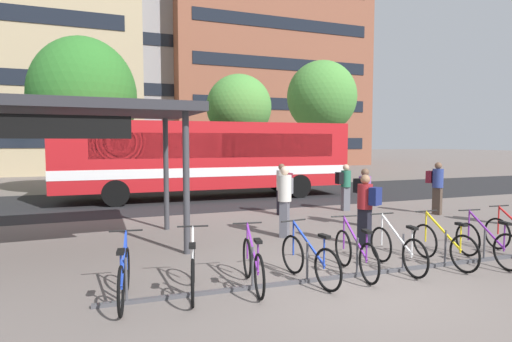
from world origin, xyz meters
The scene contains 24 objects.
ground centered at (0.00, 0.00, 0.00)m, with size 200.00×200.00×0.00m, color #6B605B.
bus_lane_asphalt centered at (0.00, 11.35, 0.00)m, with size 80.00×7.20×0.01m, color #232326.
city_bus centered at (0.09, 11.35, 1.78)m, with size 12.10×2.96×3.20m.
bike_rack centered at (0.22, 0.56, 0.09)m, with size 8.83×0.40×0.70m.
parked_bicycle_blue_0 centered at (-3.73, 0.80, 0.38)m, with size 0.52×1.72×0.99m.
parked_bicycle_white_1 centered at (-2.69, 0.77, 0.38)m, with size 0.56×1.69×0.99m.
parked_bicycle_purple_2 centered at (-1.71, 0.70, 0.38)m, with size 0.52×1.71×0.99m.
parked_bicycle_blue_3 centered at (-0.71, 0.62, 0.38)m, with size 0.52×1.71×0.99m.
parked_bicycle_purple_4 centered at (0.25, 0.66, 0.38)m, with size 0.52×1.71×0.99m.
parked_bicycle_white_5 centered at (1.16, 0.64, 0.38)m, with size 0.52×1.72×0.99m.
parked_bicycle_yellow_6 centered at (2.21, 0.56, 0.38)m, with size 0.52×1.72×0.99m.
parked_bicycle_purple_7 centered at (3.10, 0.35, 0.38)m, with size 0.52×1.72×0.99m.
transit_shelter centered at (-5.46, 4.28, 3.04)m, with size 7.05×3.56×3.23m.
commuter_navy_pack_0 centered at (1.63, 2.26, 0.96)m, with size 0.49×0.60×1.66m.
commuter_black_pack_1 centered at (2.93, 4.18, 0.95)m, with size 0.59×0.45×1.65m.
commuter_grey_pack_2 centered at (0.27, 3.77, 1.03)m, with size 0.57×0.60×1.79m.
commuter_black_pack_4 centered at (3.86, 6.60, 0.93)m, with size 0.52×0.34×1.62m.
commuter_maroon_pack_5 centered at (6.28, 4.90, 1.00)m, with size 0.50×0.60×1.73m.
commuter_maroon_pack_6 centered at (1.49, 6.61, 0.97)m, with size 0.56×0.39×1.69m.
street_tree_0 centered at (2.89, 15.47, 4.25)m, with size 3.50×3.50×6.02m.
street_tree_1 centered at (9.89, 18.87, 5.41)m, with size 4.69×4.69×7.85m.
street_tree_2 centered at (-4.78, 14.49, 4.44)m, with size 4.64×4.64×7.07m.
building_right_wing centered at (11.95, 34.93, 11.09)m, with size 19.72×11.09×22.19m.
building_centre_block centered at (-3.11, 38.03, 8.81)m, with size 18.78×12.22×17.62m.
Camera 1 is at (-3.95, -5.43, 2.41)m, focal length 28.39 mm.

